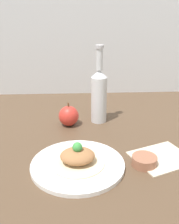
# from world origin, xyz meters

# --- Properties ---
(ground_plane) EXTENTS (1.80, 1.10, 0.04)m
(ground_plane) POSITION_xyz_m (0.00, 0.00, -0.02)
(ground_plane) COLOR brown
(wall_backsplash) EXTENTS (1.80, 0.03, 0.80)m
(wall_backsplash) POSITION_xyz_m (0.00, 0.54, 0.40)
(wall_backsplash) COLOR silver
(wall_backsplash) RESTS_ON ground_plane
(plate) EXTENTS (0.28, 0.28, 0.02)m
(plate) POSITION_xyz_m (-0.09, -0.17, 0.01)
(plate) COLOR white
(plate) RESTS_ON ground_plane
(plated_food) EXTENTS (0.16, 0.16, 0.07)m
(plated_food) POSITION_xyz_m (-0.09, -0.17, 0.03)
(plated_food) COLOR beige
(plated_food) RESTS_ON plate
(cider_bottle) EXTENTS (0.06, 0.06, 0.31)m
(cider_bottle) POSITION_xyz_m (-0.00, 0.16, 0.12)
(cider_bottle) COLOR silver
(cider_bottle) RESTS_ON ground_plane
(apple) EXTENTS (0.08, 0.08, 0.09)m
(apple) POSITION_xyz_m (-0.12, 0.12, 0.04)
(apple) COLOR red
(apple) RESTS_ON ground_plane
(napkin) EXTENTS (0.21, 0.20, 0.01)m
(napkin) POSITION_xyz_m (0.17, -0.14, 0.00)
(napkin) COLOR beige
(napkin) RESTS_ON ground_plane
(dipping_bowl) EXTENTS (0.07, 0.07, 0.03)m
(dipping_bowl) POSITION_xyz_m (0.11, -0.17, 0.01)
(dipping_bowl) COLOR #996047
(dipping_bowl) RESTS_ON ground_plane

